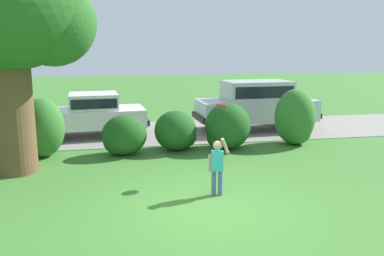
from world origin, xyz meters
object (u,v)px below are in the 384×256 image
at_px(oak_tree_large, 9,10).
at_px(child_thrower, 217,163).
at_px(parked_suv, 256,103).
at_px(parked_sedan, 88,113).
at_px(frisbee, 222,105).

bearing_deg(oak_tree_large, child_thrower, -30.06).
xyz_separation_m(parked_suv, child_thrower, (-3.21, -6.50, -0.36)).
height_order(oak_tree_large, parked_sedan, oak_tree_large).
height_order(oak_tree_large, parked_suv, oak_tree_large).
relative_size(parked_suv, child_thrower, 3.71).
distance_m(parked_suv, frisbee, 6.09).
height_order(child_thrower, frisbee, frisbee).
distance_m(oak_tree_large, parked_suv, 9.16).
xyz_separation_m(parked_sedan, frisbee, (3.50, -5.43, 0.95)).
relative_size(parked_sedan, child_thrower, 3.52).
height_order(parked_sedan, frisbee, frisbee).
bearing_deg(parked_sedan, parked_suv, -0.73).
height_order(parked_suv, child_thrower, parked_suv).
bearing_deg(parked_sedan, frisbee, -57.18).
bearing_deg(parked_suv, oak_tree_large, -153.56).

